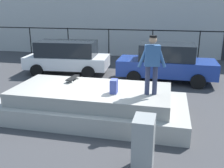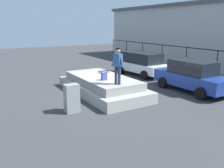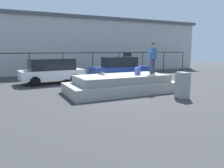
{
  "view_description": "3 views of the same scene",
  "coord_description": "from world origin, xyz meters",
  "px_view_note": "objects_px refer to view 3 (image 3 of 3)",
  "views": [
    {
      "loc": [
        2.34,
        -7.49,
        3.48
      ],
      "look_at": [
        0.49,
        0.77,
        0.86
      ],
      "focal_mm": 41.13,
      "sensor_mm": 36.0,
      "label": 1
    },
    {
      "loc": [
        11.3,
        -6.24,
        3.73
      ],
      "look_at": [
        0.05,
        0.54,
        0.46
      ],
      "focal_mm": 38.44,
      "sensor_mm": 36.0,
      "label": 2
    },
    {
      "loc": [
        -5.55,
        -10.39,
        2.3
      ],
      "look_at": [
        -0.33,
        0.49,
        0.39
      ],
      "focal_mm": 34.68,
      "sensor_mm": 36.0,
      "label": 3
    }
  ],
  "objects_px": {
    "backpack": "(138,71)",
    "utility_box": "(182,85)",
    "skateboard": "(102,73)",
    "car_white_hatchback_near": "(52,70)",
    "skateboarder": "(153,56)",
    "car_blue_sedan_mid": "(119,68)"
  },
  "relations": [
    {
      "from": "skateboarder",
      "to": "car_blue_sedan_mid",
      "type": "bearing_deg",
      "value": 85.64
    },
    {
      "from": "backpack",
      "to": "utility_box",
      "type": "distance_m",
      "value": 2.56
    },
    {
      "from": "backpack",
      "to": "utility_box",
      "type": "xyz_separation_m",
      "value": [
        1.13,
        -2.24,
        -0.53
      ]
    },
    {
      "from": "backpack",
      "to": "utility_box",
      "type": "relative_size",
      "value": 0.33
    },
    {
      "from": "utility_box",
      "to": "skateboard",
      "type": "bearing_deg",
      "value": 132.39
    },
    {
      "from": "skateboarder",
      "to": "car_white_hatchback_near",
      "type": "bearing_deg",
      "value": 132.55
    },
    {
      "from": "car_blue_sedan_mid",
      "to": "car_white_hatchback_near",
      "type": "bearing_deg",
      "value": 175.74
    },
    {
      "from": "skateboard",
      "to": "car_white_hatchback_near",
      "type": "xyz_separation_m",
      "value": [
        -1.96,
        4.31,
        -0.15
      ]
    },
    {
      "from": "skateboard",
      "to": "utility_box",
      "type": "relative_size",
      "value": 0.64
    },
    {
      "from": "car_blue_sedan_mid",
      "to": "utility_box",
      "type": "xyz_separation_m",
      "value": [
        -0.31,
        -7.14,
        -0.27
      ]
    },
    {
      "from": "car_white_hatchback_near",
      "to": "skateboarder",
      "type": "bearing_deg",
      "value": -47.45
    },
    {
      "from": "skateboarder",
      "to": "car_blue_sedan_mid",
      "type": "relative_size",
      "value": 0.38
    },
    {
      "from": "car_blue_sedan_mid",
      "to": "utility_box",
      "type": "height_order",
      "value": "car_blue_sedan_mid"
    },
    {
      "from": "utility_box",
      "to": "skateboarder",
      "type": "bearing_deg",
      "value": 92.4
    },
    {
      "from": "skateboard",
      "to": "car_white_hatchback_near",
      "type": "height_order",
      "value": "car_white_hatchback_near"
    },
    {
      "from": "car_blue_sedan_mid",
      "to": "utility_box",
      "type": "distance_m",
      "value": 7.15
    },
    {
      "from": "skateboarder",
      "to": "utility_box",
      "type": "distance_m",
      "value": 2.71
    },
    {
      "from": "skateboarder",
      "to": "car_white_hatchback_near",
      "type": "height_order",
      "value": "skateboarder"
    },
    {
      "from": "skateboarder",
      "to": "car_white_hatchback_near",
      "type": "distance_m",
      "value": 7.06
    },
    {
      "from": "skateboarder",
      "to": "backpack",
      "type": "relative_size",
      "value": 4.12
    },
    {
      "from": "backpack",
      "to": "car_white_hatchback_near",
      "type": "xyz_separation_m",
      "value": [
        -3.64,
        5.28,
        -0.25
      ]
    },
    {
      "from": "skateboarder",
      "to": "backpack",
      "type": "distance_m",
      "value": 1.34
    }
  ]
}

